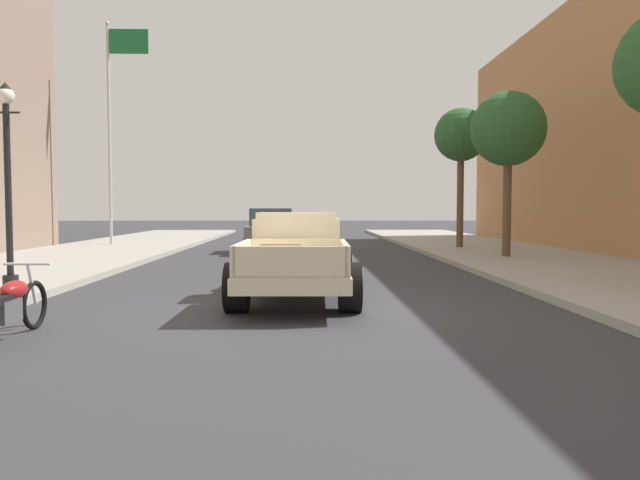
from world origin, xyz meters
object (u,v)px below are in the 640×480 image
(motorcycle_parked, at_px, (6,306))
(street_tree_third, at_px, (461,137))
(street_tree_second, at_px, (508,130))
(street_lamp_near, at_px, (8,169))
(hotrod_truck_cream, at_px, (297,257))
(car_background_grey, at_px, (272,232))
(flagpole, at_px, (114,108))

(motorcycle_parked, relative_size, street_tree_third, 0.40)
(street_tree_second, bearing_deg, street_lamp_near, -149.26)
(hotrod_truck_cream, height_order, street_tree_third, street_tree_third)
(street_lamp_near, bearing_deg, street_tree_second, 30.74)
(street_tree_third, bearing_deg, street_tree_second, -86.31)
(motorcycle_parked, distance_m, street_tree_second, 15.34)
(hotrod_truck_cream, relative_size, street_lamp_near, 1.29)
(street_lamp_near, bearing_deg, motorcycle_parked, -64.70)
(street_lamp_near, bearing_deg, street_tree_third, 44.82)
(car_background_grey, height_order, street_tree_third, street_tree_third)
(motorcycle_parked, xyz_separation_m, street_tree_third, (9.78, 15.45, 3.97))
(car_background_grey, xyz_separation_m, street_lamp_near, (-4.35, -11.15, 1.62))
(car_background_grey, relative_size, street_tree_third, 0.81)
(hotrod_truck_cream, distance_m, motorcycle_parked, 5.05)
(flagpole, height_order, street_tree_third, flagpole)
(street_lamp_near, distance_m, street_tree_third, 16.51)
(street_tree_second, xyz_separation_m, street_tree_third, (-0.29, 4.47, 0.33))
(hotrod_truck_cream, distance_m, street_tree_second, 10.41)
(street_lamp_near, height_order, street_tree_third, street_tree_third)
(street_lamp_near, height_order, street_tree_second, street_tree_second)
(flagpole, xyz_separation_m, street_tree_third, (13.88, -2.10, -1.36))
(hotrod_truck_cream, xyz_separation_m, car_background_grey, (-1.07, 11.50, 0.01))
(hotrod_truck_cream, bearing_deg, car_background_grey, 95.32)
(street_tree_third, bearing_deg, flagpole, 171.39)
(motorcycle_parked, xyz_separation_m, flagpole, (-4.10, 17.55, 5.33))
(hotrod_truck_cream, relative_size, car_background_grey, 1.15)
(flagpole, bearing_deg, motorcycle_parked, -76.86)
(hotrod_truck_cream, distance_m, street_lamp_near, 5.67)
(car_background_grey, bearing_deg, street_lamp_near, -111.29)
(flagpole, bearing_deg, car_background_grey, -20.76)
(hotrod_truck_cream, distance_m, flagpole, 16.73)
(street_tree_second, bearing_deg, flagpole, 155.12)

